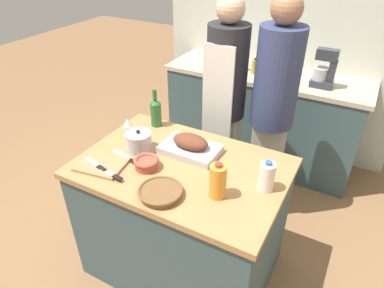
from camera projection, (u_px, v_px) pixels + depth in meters
ground_plane at (184, 263)px, 2.52m from camera, size 12.00×12.00×0.00m
kitchen_island at (183, 219)px, 2.28m from camera, size 1.23×0.84×0.89m
back_counter at (261, 117)px, 3.43m from camera, size 1.89×0.60×0.94m
back_wall at (283, 27)px, 3.26m from camera, size 2.39×0.10×2.55m
roasting_pan at (190, 146)px, 2.13m from camera, size 0.36×0.24×0.12m
wicker_basket at (160, 192)px, 1.80m from camera, size 0.24×0.24×0.04m
cutting_board at (101, 165)px, 2.03m from camera, size 0.30×0.25×0.02m
stock_pot at (139, 141)px, 2.15m from camera, size 0.16×0.16×0.14m
mixing_bowl at (146, 163)px, 2.00m from camera, size 0.15×0.15×0.06m
juice_jug at (218, 181)px, 1.76m from camera, size 0.09×0.09×0.21m
milk_jug at (267, 176)px, 1.81m from camera, size 0.08×0.08×0.18m
wine_bottle_green at (156, 112)px, 2.39m from camera, size 0.08×0.08×0.27m
wine_glass_left at (128, 123)px, 2.28m from camera, size 0.07×0.07×0.13m
knife_chef at (127, 158)px, 2.10m from camera, size 0.23×0.08×0.01m
knife_paring at (97, 165)px, 2.01m from camera, size 0.20×0.07×0.01m
knife_bread at (112, 175)px, 1.93m from camera, size 0.16×0.05×0.01m
stand_mixer at (324, 71)px, 2.84m from camera, size 0.18×0.14×0.32m
condiment_bottle_tall at (255, 66)px, 3.13m from camera, size 0.07×0.07×0.15m
condiment_bottle_short at (263, 69)px, 3.05m from camera, size 0.07×0.07×0.17m
condiment_bottle_extra at (244, 64)px, 3.20m from camera, size 0.06×0.06×0.13m
person_cook_aproned at (225, 99)px, 2.63m from camera, size 0.31×0.31×1.73m
person_cook_guest at (273, 106)px, 2.48m from camera, size 0.32×0.32×1.76m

